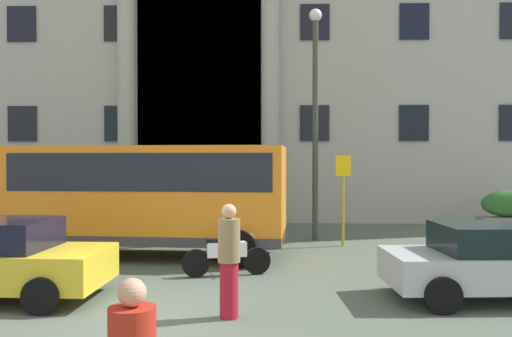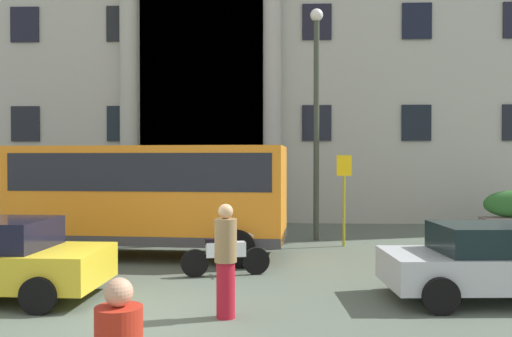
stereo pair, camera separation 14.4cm
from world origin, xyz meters
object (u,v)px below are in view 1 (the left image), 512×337
(hedge_planter_east, at_px, (127,210))
(parked_estate_mid, at_px, (500,261))
(bus_stop_sign, at_px, (343,190))
(hedge_planter_entrance_right, at_px, (510,213))
(pedestrian_man_crossing, at_px, (229,260))
(hedge_planter_entrance_left, at_px, (20,211))
(lamppost_plaza_centre, at_px, (315,105))
(orange_minibus, at_px, (151,191))
(scooter_by_planter, at_px, (225,255))

(hedge_planter_east, height_order, parked_estate_mid, hedge_planter_east)
(bus_stop_sign, relative_size, hedge_planter_entrance_right, 1.28)
(pedestrian_man_crossing, bearing_deg, bus_stop_sign, 21.90)
(hedge_planter_entrance_left, xyz_separation_m, pedestrian_man_crossing, (8.27, -10.44, 0.25))
(bus_stop_sign, relative_size, lamppost_plaza_centre, 0.37)
(bus_stop_sign, height_order, hedge_planter_east, bus_stop_sign)
(orange_minibus, xyz_separation_m, hedge_planter_entrance_right, (11.34, 4.67, -1.00))
(hedge_planter_east, relative_size, hedge_planter_entrance_left, 1.01)
(hedge_planter_entrance_left, bearing_deg, scooter_by_planter, -42.63)
(hedge_planter_entrance_left, bearing_deg, lamppost_plaza_centre, -10.94)
(bus_stop_sign, relative_size, scooter_by_planter, 1.38)
(scooter_by_planter, bearing_deg, parked_estate_mid, -32.93)
(hedge_planter_entrance_right, xyz_separation_m, lamppost_plaza_centre, (-6.81, -1.63, 3.54))
(hedge_planter_east, bearing_deg, hedge_planter_entrance_right, -1.18)
(scooter_by_planter, bearing_deg, orange_minibus, 120.03)
(bus_stop_sign, xyz_separation_m, parked_estate_mid, (2.03, -6.00, -0.94))
(orange_minibus, distance_m, parked_estate_mid, 8.43)
(orange_minibus, bearing_deg, hedge_planter_entrance_right, 26.74)
(parked_estate_mid, distance_m, lamppost_plaza_centre, 8.46)
(bus_stop_sign, distance_m, lamppost_plaza_centre, 2.95)
(parked_estate_mid, relative_size, lamppost_plaza_centre, 0.57)
(scooter_by_planter, bearing_deg, pedestrian_man_crossing, -96.98)
(orange_minibus, distance_m, hedge_planter_entrance_right, 12.31)
(bus_stop_sign, height_order, hedge_planter_entrance_right, bus_stop_sign)
(pedestrian_man_crossing, bearing_deg, orange_minibus, 67.44)
(orange_minibus, relative_size, hedge_planter_entrance_left, 3.82)
(hedge_planter_entrance_right, distance_m, lamppost_plaza_centre, 7.85)
(hedge_planter_entrance_right, distance_m, pedestrian_man_crossing, 13.43)
(parked_estate_mid, bearing_deg, scooter_by_planter, 157.02)
(hedge_planter_entrance_left, xyz_separation_m, lamppost_plaza_centre, (10.36, -2.00, 3.57))
(parked_estate_mid, relative_size, scooter_by_planter, 2.15)
(bus_stop_sign, xyz_separation_m, lamppost_plaza_centre, (-0.72, 1.18, 2.61))
(orange_minibus, relative_size, pedestrian_man_crossing, 3.88)
(hedge_planter_east, distance_m, hedge_planter_entrance_right, 13.29)
(orange_minibus, height_order, hedge_planter_east, orange_minibus)
(orange_minibus, height_order, bus_stop_sign, orange_minibus)
(scooter_by_planter, height_order, pedestrian_man_crossing, pedestrian_man_crossing)
(hedge_planter_entrance_left, bearing_deg, orange_minibus, -40.90)
(parked_estate_mid, bearing_deg, orange_minibus, 147.35)
(parked_estate_mid, height_order, lamppost_plaza_centre, lamppost_plaza_centre)
(parked_estate_mid, bearing_deg, lamppost_plaza_centre, 107.88)
(hedge_planter_entrance_right, bearing_deg, lamppost_plaza_centre, -166.57)
(hedge_planter_entrance_right, relative_size, scooter_by_planter, 1.08)
(bus_stop_sign, xyz_separation_m, hedge_planter_entrance_right, (6.09, 2.80, -0.93))
(bus_stop_sign, bearing_deg, pedestrian_man_crossing, -111.14)
(orange_minibus, xyz_separation_m, pedestrian_man_crossing, (2.44, -5.39, -0.78))
(hedge_planter_east, bearing_deg, bus_stop_sign, -23.16)
(pedestrian_man_crossing, bearing_deg, hedge_planter_entrance_right, 1.55)
(parked_estate_mid, bearing_deg, hedge_planter_entrance_right, 62.13)
(hedge_planter_entrance_left, relative_size, scooter_by_planter, 0.97)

